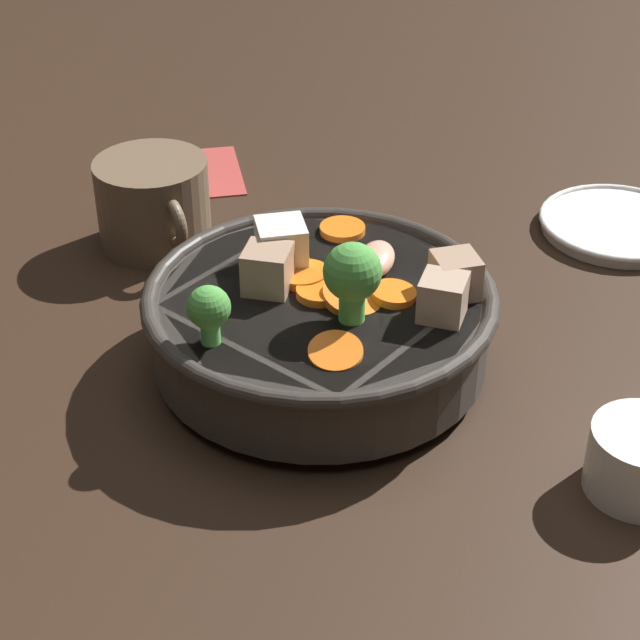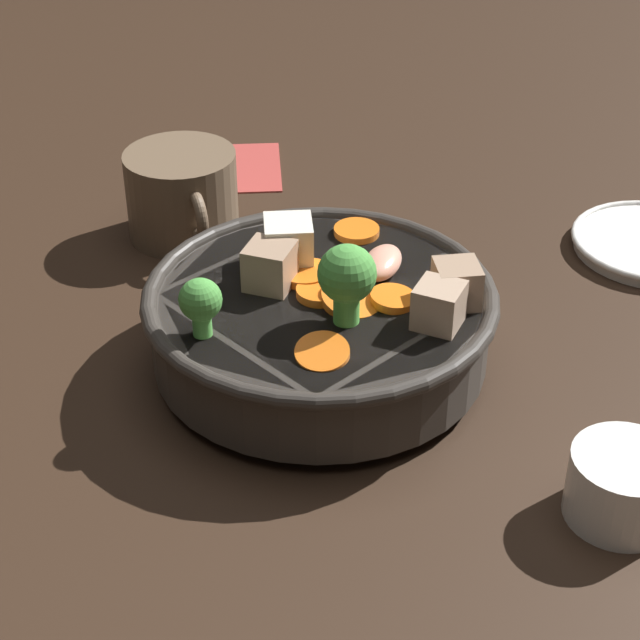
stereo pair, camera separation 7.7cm
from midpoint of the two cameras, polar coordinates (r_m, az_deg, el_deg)
ground_plane at (r=0.80m, az=-2.78°, el=-2.55°), size 3.00×3.00×0.00m
stirfry_bowl at (r=0.77m, az=-2.82°, el=0.06°), size 0.26×0.26×0.12m
side_saucer at (r=0.99m, az=13.50°, el=4.92°), size 0.14×0.14×0.01m
dark_mug at (r=0.95m, az=-11.19°, el=6.05°), size 0.12×0.10×0.08m
napkin at (r=1.08m, az=-8.40°, el=7.75°), size 0.13×0.11×0.00m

